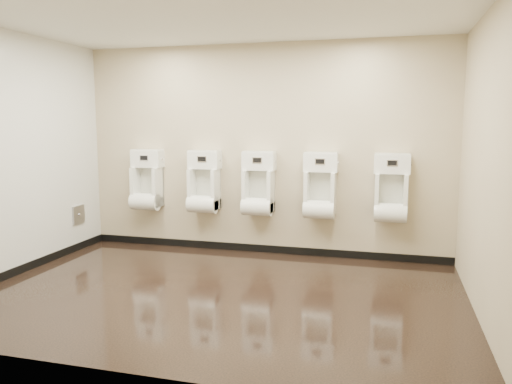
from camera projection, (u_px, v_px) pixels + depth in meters
ground at (219, 293)px, 5.20m from camera, size 5.00×3.50×0.00m
ceiling at (216, 15)px, 4.81m from camera, size 5.00×3.50×0.00m
back_wall at (261, 150)px, 6.68m from camera, size 5.00×0.02×2.80m
front_wall at (129, 178)px, 3.33m from camera, size 5.00×0.02×2.80m
left_wall at (9, 155)px, 5.66m from camera, size 0.02×3.50×2.80m
right_wall at (487, 165)px, 4.36m from camera, size 0.02×3.50×2.80m
tile_overlay_left at (10, 155)px, 5.65m from camera, size 0.01×3.50×2.80m
skirting_back at (261, 248)px, 6.85m from camera, size 5.00×0.02×0.10m
skirting_left at (18, 270)px, 5.84m from camera, size 0.02×3.50×0.10m
access_panel at (78, 214)px, 6.92m from camera, size 0.04×0.25×0.25m
urinal_0 at (147, 184)px, 7.03m from camera, size 0.45×0.34×0.83m
urinal_1 at (204, 186)px, 6.81m from camera, size 0.45×0.34×0.83m
urinal_2 at (258, 188)px, 6.61m from camera, size 0.45×0.34×0.83m
urinal_3 at (320, 190)px, 6.39m from camera, size 0.45×0.34×0.83m
urinal_4 at (391, 193)px, 6.16m from camera, size 0.45×0.34×0.83m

